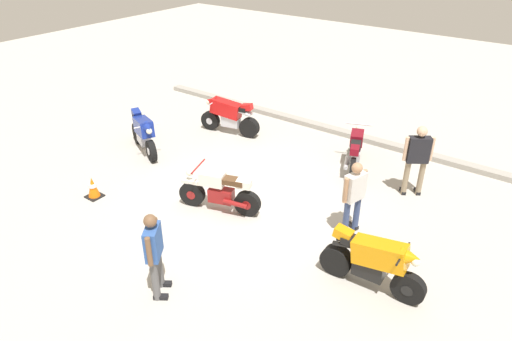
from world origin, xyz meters
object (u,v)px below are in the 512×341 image
Objects in this scene: motorcycle_red_sportbike at (229,115)px; person_in_blue_shirt at (154,250)px; motorcycle_orange_sportbike at (374,261)px; traffic_cone at (93,187)px; motorcycle_maroon_cruiser at (355,151)px; person_in_white_shirt at (354,194)px; person_in_black_shirt at (417,156)px; motorcycle_cream_vintage at (220,192)px; motorcycle_blue_sportbike at (144,132)px.

motorcycle_red_sportbike is 1.17× the size of person_in_blue_shirt.
motorcycle_orange_sportbike reaches higher than traffic_cone.
motorcycle_red_sportbike is 4.13m from motorcycle_maroon_cruiser.
person_in_black_shirt is (0.51, 2.26, 0.09)m from person_in_white_shirt.
motorcycle_cream_vintage is at bearing 100.42° from person_in_black_shirt.
person_in_black_shirt reaches higher than motorcycle_orange_sportbike.
motorcycle_maroon_cruiser is (1.58, 3.64, 0.03)m from motorcycle_cream_vintage.
motorcycle_orange_sportbike is 1.10× the size of person_in_black_shirt.
motorcycle_red_sportbike is (1.12, 2.42, 0.00)m from motorcycle_blue_sportbike.
motorcycle_red_sportbike is at bearing 91.33° from motorcycle_blue_sportbike.
motorcycle_maroon_cruiser is 6.38m from person_in_blue_shirt.
traffic_cone is (-4.38, -5.01, -0.26)m from motorcycle_maroon_cruiser.
motorcycle_cream_vintage is at bearing 114.70° from motorcycle_red_sportbike.
person_in_blue_shirt is (-0.74, -6.32, 0.43)m from motorcycle_maroon_cruiser.
motorcycle_cream_vintage reaches higher than traffic_cone.
person_in_blue_shirt is 3.15× the size of traffic_cone.
motorcycle_blue_sportbike is at bearing 73.33° from person_in_black_shirt.
motorcycle_red_sportbike is at bearing -9.22° from person_in_white_shirt.
motorcycle_maroon_cruiser is at bearing 116.61° from motorcycle_orange_sportbike.
motorcycle_cream_vintage is 3.97m from motorcycle_maroon_cruiser.
person_in_white_shirt is 1.00× the size of person_in_blue_shirt.
motorcycle_maroon_cruiser is 1.02× the size of motorcycle_orange_sportbike.
person_in_black_shirt is at bearing -87.16° from person_in_white_shirt.
person_in_blue_shirt is 3.93m from traffic_cone.
motorcycle_maroon_cruiser reaches higher than motorcycle_cream_vintage.
motorcycle_cream_vintage is (2.55, -3.46, -0.11)m from motorcycle_red_sportbike.
person_in_blue_shirt reaches higher than motorcycle_blue_sportbike.
person_in_white_shirt is 4.16m from person_in_blue_shirt.
motorcycle_maroon_cruiser is at bearing 48.59° from person_in_blue_shirt.
motorcycle_cream_vintage is 0.96× the size of motorcycle_maroon_cruiser.
person_in_blue_shirt reaches higher than motorcycle_cream_vintage.
motorcycle_cream_vintage is (3.67, -1.04, -0.11)m from motorcycle_blue_sportbike.
motorcycle_red_sportbike is at bearing 84.19° from person_in_blue_shirt.
motorcycle_orange_sportbike is 3.69× the size of traffic_cone.
motorcycle_cream_vintage is 3.13m from traffic_cone.
person_in_blue_shirt is at bearing 151.89° from motorcycle_maroon_cruiser.
motorcycle_orange_sportbike is 1.17× the size of person_in_blue_shirt.
motorcycle_blue_sportbike is 5.86m from motorcycle_maroon_cruiser.
motorcycle_red_sportbike is 1.17× the size of person_in_white_shirt.
motorcycle_red_sportbike is 1.00× the size of motorcycle_orange_sportbike.
motorcycle_blue_sportbike is 0.92× the size of motorcycle_maroon_cruiser.
person_in_white_shirt is at bearing 143.55° from motorcycle_red_sportbike.
person_in_blue_shirt is at bearing 89.24° from motorcycle_cream_vintage.
motorcycle_orange_sportbike is (6.38, -3.76, 0.00)m from motorcycle_red_sportbike.
motorcycle_blue_sportbike is at bearing -33.90° from motorcycle_cream_vintage.
person_in_white_shirt is at bearing 25.96° from motorcycle_blue_sportbike.
motorcycle_maroon_cruiser reaches higher than traffic_cone.
person_in_blue_shirt reaches higher than motorcycle_orange_sportbike.
motorcycle_red_sportbike reaches higher than motorcycle_maroon_cruiser.
motorcycle_blue_sportbike and motorcycle_orange_sportbike have the same top height.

